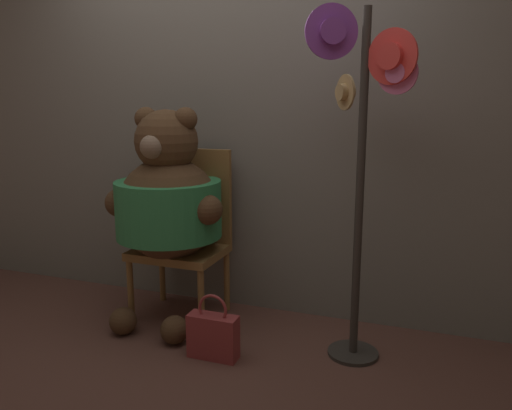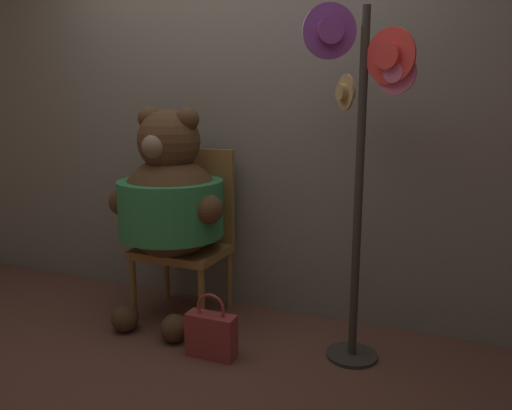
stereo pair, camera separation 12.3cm
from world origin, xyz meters
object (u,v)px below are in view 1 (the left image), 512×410
chair (185,229)px  teddy_bear (168,202)px  handbag_on_ground (213,335)px  hat_display_rack (361,146)px

chair → teddy_bear: (-0.02, -0.17, 0.21)m
handbag_on_ground → teddy_bear: bearing=142.3°
teddy_bear → handbag_on_ground: (0.46, -0.35, -0.64)m
hat_display_rack → handbag_on_ground: bearing=-158.9°
teddy_bear → handbag_on_ground: 0.86m
hat_display_rack → handbag_on_ground: (-0.72, -0.28, -1.03)m
teddy_bear → handbag_on_ground: size_ratio=3.68×
hat_display_rack → teddy_bear: bearing=176.3°
chair → hat_display_rack: 1.32m
teddy_bear → handbag_on_ground: teddy_bear is taller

